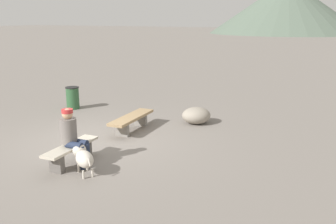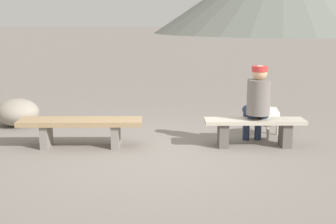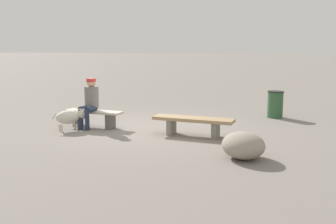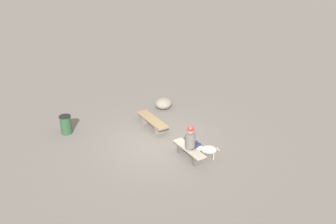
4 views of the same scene
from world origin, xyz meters
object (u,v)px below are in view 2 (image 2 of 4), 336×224
bench_left (81,126)px  dog (266,117)px  bench_right (254,128)px  boulder (17,112)px  seated_person (257,99)px

bench_left → dog: bearing=9.7°
bench_right → boulder: (-4.13, 1.31, -0.05)m
bench_right → boulder: boulder is taller
bench_left → boulder: (-1.46, 1.37, -0.07)m
bench_left → bench_right: bearing=-0.5°
seated_person → dog: 0.64m
bench_right → seated_person: (0.04, 0.07, 0.44)m
bench_left → bench_right: bench_left is taller
bench_right → seated_person: 0.44m
bench_left → boulder: 2.01m
boulder → dog: bearing=-10.0°
bench_left → bench_right: size_ratio=1.22×
dog → boulder: size_ratio=0.89×
bench_left → bench_right: 2.66m
seated_person → bench_left: bearing=-179.0°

